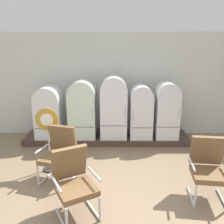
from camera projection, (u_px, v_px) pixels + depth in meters
name	position (u px, v px, depth m)	size (l,w,h in m)	color
ground	(102.00, 214.00, 3.77)	(12.00, 10.00, 0.05)	#846C53
back_wall	(107.00, 84.00, 6.90)	(11.76, 0.12, 2.93)	silver
display_plinth	(107.00, 137.00, 6.66)	(4.47, 0.95, 0.16)	#4A342D
refrigerator_0	(49.00, 111.00, 6.36)	(0.67, 0.71, 1.38)	white
refrigerator_1	(82.00, 108.00, 6.34)	(0.71, 0.72, 1.53)	silver
refrigerator_2	(114.00, 106.00, 6.28)	(0.69, 0.63, 1.64)	white
refrigerator_3	(141.00, 110.00, 6.34)	(0.58, 0.70, 1.41)	silver
refrigerator_4	(167.00, 109.00, 6.31)	(0.59, 0.67, 1.49)	white
armchair_left	(59.00, 151.00, 4.60)	(0.74, 0.80, 1.06)	silver
armchair_right	(208.00, 166.00, 4.04)	(0.68, 0.72, 1.06)	silver
armchair_center	(74.00, 179.00, 3.62)	(0.81, 0.85, 1.06)	silver
sign_stand	(49.00, 141.00, 4.89)	(0.47, 0.32, 1.36)	#2D2D30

